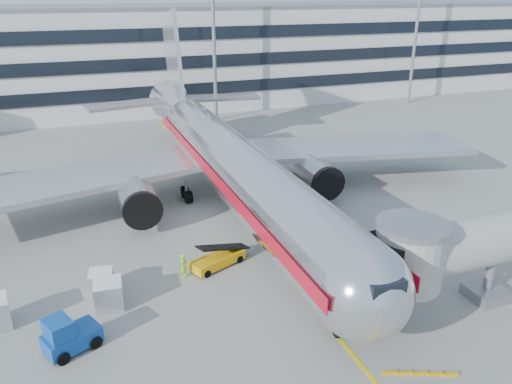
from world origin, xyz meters
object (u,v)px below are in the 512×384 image
object	(u,v)px
belt_loader	(218,259)
ramp_worker	(184,266)
cargo_container_front	(109,294)
cargo_container_left	(102,282)
baggage_tug	(68,336)
main_jet	(227,159)

from	to	relation	value
belt_loader	ramp_worker	world-z (taller)	belt_loader
cargo_container_front	cargo_container_left	bearing A→B (deg)	98.67
baggage_tug	cargo_container_front	size ratio (longest dim) A/B	1.83
main_jet	cargo_container_left	bearing A→B (deg)	-138.05
baggage_tug	ramp_worker	size ratio (longest dim) A/B	1.91
main_jet	cargo_container_front	xyz separation A→B (m)	(-11.52, -12.34, -3.35)
main_jet	cargo_container_front	distance (m)	17.21
cargo_container_left	cargo_container_front	distance (m)	1.77
cargo_container_front	ramp_worker	bearing A→B (deg)	19.19
belt_loader	cargo_container_front	size ratio (longest dim) A/B	2.38
main_jet	belt_loader	world-z (taller)	main_jet
ramp_worker	belt_loader	bearing A→B (deg)	-45.47
cargo_container_left	baggage_tug	bearing A→B (deg)	-112.82
cargo_container_left	ramp_worker	size ratio (longest dim) A/B	0.99
baggage_tug	main_jet	bearing A→B (deg)	48.35
cargo_container_front	ramp_worker	distance (m)	5.32
main_jet	ramp_worker	bearing A→B (deg)	-121.51
belt_loader	cargo_container_front	world-z (taller)	belt_loader
baggage_tug	cargo_container_left	bearing A→B (deg)	67.18
belt_loader	baggage_tug	world-z (taller)	baggage_tug
main_jet	cargo_container_left	world-z (taller)	main_jet
belt_loader	cargo_container_front	bearing A→B (deg)	-163.18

